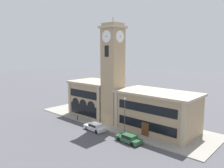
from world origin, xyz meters
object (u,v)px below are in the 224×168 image
parked_car_mid (129,138)px  street_lamp (125,111)px  parked_car_near (95,127)px  bollard (77,118)px

parked_car_mid → street_lamp: (-2.65, 2.11, 3.76)m
parked_car_near → bollard: (-7.37, 1.66, -0.08)m
parked_car_near → parked_car_mid: 8.33m
parked_car_near → parked_car_mid: parked_car_near is taller
bollard → parked_car_near: bearing=-12.7°
parked_car_mid → street_lamp: bearing=-35.5°
parked_car_near → street_lamp: 7.12m
street_lamp → bollard: bearing=-178.0°
parked_car_mid → street_lamp: 5.06m
parked_car_mid → bollard: size_ratio=4.46×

